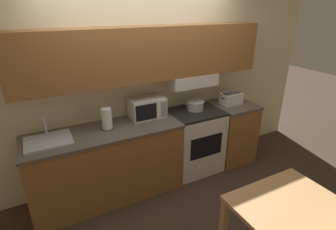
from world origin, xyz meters
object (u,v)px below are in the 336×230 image
(cooking_pot, at_px, (195,105))
(toaster, at_px, (231,98))
(paper_towel_roll, at_px, (107,119))
(sink_basin, at_px, (48,140))
(dining_table, at_px, (289,218))
(stove_range, at_px, (194,140))
(microwave, at_px, (147,108))

(cooking_pot, relative_size, toaster, 1.06)
(cooking_pot, bearing_deg, paper_towel_roll, -178.35)
(sink_basin, bearing_deg, dining_table, -46.93)
(sink_basin, bearing_deg, paper_towel_roll, 1.96)
(stove_range, bearing_deg, dining_table, -97.29)
(stove_range, bearing_deg, toaster, 0.06)
(cooking_pot, relative_size, dining_table, 0.36)
(microwave, relative_size, paper_towel_roll, 1.74)
(stove_range, distance_m, paper_towel_roll, 1.35)
(toaster, xyz_separation_m, sink_basin, (-2.48, -0.01, -0.07))
(sink_basin, xyz_separation_m, dining_table, (1.64, -1.76, -0.29))
(microwave, bearing_deg, stove_range, -10.50)
(microwave, relative_size, sink_basin, 0.93)
(toaster, bearing_deg, stove_range, -179.94)
(cooking_pot, bearing_deg, microwave, 173.55)
(cooking_pot, distance_m, sink_basin, 1.89)
(toaster, xyz_separation_m, paper_towel_roll, (-1.84, 0.01, 0.04))
(paper_towel_roll, xyz_separation_m, dining_table, (1.00, -1.78, -0.40))
(cooking_pot, xyz_separation_m, microwave, (-0.69, 0.08, 0.06))
(microwave, height_order, sink_basin, sink_basin)
(microwave, bearing_deg, paper_towel_roll, -168.45)
(paper_towel_roll, distance_m, dining_table, 2.08)
(stove_range, xyz_separation_m, dining_table, (-0.23, -1.77, 0.19))
(toaster, relative_size, paper_towel_roll, 1.19)
(cooking_pot, bearing_deg, sink_basin, -178.24)
(microwave, relative_size, dining_table, 0.51)
(cooking_pot, relative_size, microwave, 0.72)
(paper_towel_roll, bearing_deg, microwave, 11.55)
(cooking_pot, bearing_deg, toaster, -4.36)
(paper_towel_roll, bearing_deg, toaster, -0.29)
(paper_towel_roll, bearing_deg, sink_basin, -178.04)
(paper_towel_roll, height_order, dining_table, paper_towel_roll)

